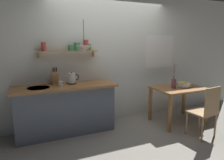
{
  "coord_description": "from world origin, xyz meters",
  "views": [
    {
      "loc": [
        -1.6,
        -3.26,
        1.68
      ],
      "look_at": [
        -0.1,
        0.25,
        0.95
      ],
      "focal_mm": 31.96,
      "sensor_mm": 36.0,
      "label": 1
    }
  ],
  "objects_px": {
    "electric_kettle": "(72,79)",
    "knife_block": "(55,78)",
    "dining_table": "(178,93)",
    "dining_chair_near": "(206,109)",
    "twig_vase": "(174,83)",
    "coffee_mug_by_sink": "(60,84)",
    "fruit_bowl": "(184,85)",
    "pendant_lamp": "(84,49)"
  },
  "relations": [
    {
      "from": "twig_vase",
      "to": "pendant_lamp",
      "type": "xyz_separation_m",
      "value": [
        -1.77,
        0.29,
        0.71
      ]
    },
    {
      "from": "dining_table",
      "to": "knife_block",
      "type": "bearing_deg",
      "value": 166.58
    },
    {
      "from": "dining_table",
      "to": "twig_vase",
      "type": "xyz_separation_m",
      "value": [
        -0.15,
        -0.01,
        0.22
      ]
    },
    {
      "from": "electric_kettle",
      "to": "fruit_bowl",
      "type": "bearing_deg",
      "value": -12.86
    },
    {
      "from": "fruit_bowl",
      "to": "knife_block",
      "type": "relative_size",
      "value": 0.81
    },
    {
      "from": "dining_table",
      "to": "dining_chair_near",
      "type": "relative_size",
      "value": 1.1
    },
    {
      "from": "twig_vase",
      "to": "knife_block",
      "type": "relative_size",
      "value": 1.63
    },
    {
      "from": "electric_kettle",
      "to": "coffee_mug_by_sink",
      "type": "distance_m",
      "value": 0.25
    },
    {
      "from": "fruit_bowl",
      "to": "coffee_mug_by_sink",
      "type": "bearing_deg",
      "value": 170.52
    },
    {
      "from": "electric_kettle",
      "to": "coffee_mug_by_sink",
      "type": "xyz_separation_m",
      "value": [
        -0.23,
        -0.1,
        -0.06
      ]
    },
    {
      "from": "dining_chair_near",
      "to": "twig_vase",
      "type": "distance_m",
      "value": 0.81
    },
    {
      "from": "twig_vase",
      "to": "coffee_mug_by_sink",
      "type": "height_order",
      "value": "twig_vase"
    },
    {
      "from": "fruit_bowl",
      "to": "electric_kettle",
      "type": "xyz_separation_m",
      "value": [
        -2.22,
        0.51,
        0.21
      ]
    },
    {
      "from": "dining_table",
      "to": "pendant_lamp",
      "type": "xyz_separation_m",
      "value": [
        -1.92,
        0.27,
        0.93
      ]
    },
    {
      "from": "pendant_lamp",
      "to": "fruit_bowl",
      "type": "bearing_deg",
      "value": -8.32
    },
    {
      "from": "knife_block",
      "to": "pendant_lamp",
      "type": "height_order",
      "value": "pendant_lamp"
    },
    {
      "from": "fruit_bowl",
      "to": "twig_vase",
      "type": "xyz_separation_m",
      "value": [
        -0.27,
        0.01,
        0.05
      ]
    },
    {
      "from": "dining_chair_near",
      "to": "pendant_lamp",
      "type": "bearing_deg",
      "value": 151.82
    },
    {
      "from": "dining_table",
      "to": "pendant_lamp",
      "type": "height_order",
      "value": "pendant_lamp"
    },
    {
      "from": "fruit_bowl",
      "to": "electric_kettle",
      "type": "relative_size",
      "value": 1.02
    },
    {
      "from": "electric_kettle",
      "to": "pendant_lamp",
      "type": "bearing_deg",
      "value": -48.13
    },
    {
      "from": "electric_kettle",
      "to": "knife_block",
      "type": "height_order",
      "value": "knife_block"
    },
    {
      "from": "fruit_bowl",
      "to": "twig_vase",
      "type": "distance_m",
      "value": 0.27
    },
    {
      "from": "fruit_bowl",
      "to": "dining_table",
      "type": "bearing_deg",
      "value": 168.11
    },
    {
      "from": "electric_kettle",
      "to": "pendant_lamp",
      "type": "distance_m",
      "value": 0.62
    },
    {
      "from": "fruit_bowl",
      "to": "pendant_lamp",
      "type": "distance_m",
      "value": 2.19
    },
    {
      "from": "dining_table",
      "to": "coffee_mug_by_sink",
      "type": "xyz_separation_m",
      "value": [
        -2.34,
        0.38,
        0.32
      ]
    },
    {
      "from": "fruit_bowl",
      "to": "twig_vase",
      "type": "relative_size",
      "value": 0.49
    },
    {
      "from": "dining_chair_near",
      "to": "dining_table",
      "type": "bearing_deg",
      "value": 87.89
    },
    {
      "from": "fruit_bowl",
      "to": "electric_kettle",
      "type": "bearing_deg",
      "value": 167.14
    },
    {
      "from": "dining_table",
      "to": "pendant_lamp",
      "type": "relative_size",
      "value": 1.88
    },
    {
      "from": "pendant_lamp",
      "to": "coffee_mug_by_sink",
      "type": "bearing_deg",
      "value": 164.95
    },
    {
      "from": "dining_table",
      "to": "coffee_mug_by_sink",
      "type": "relative_size",
      "value": 8.3
    },
    {
      "from": "dining_table",
      "to": "knife_block",
      "type": "xyz_separation_m",
      "value": [
        -2.4,
        0.57,
        0.4
      ]
    },
    {
      "from": "fruit_bowl",
      "to": "coffee_mug_by_sink",
      "type": "xyz_separation_m",
      "value": [
        -2.45,
        0.41,
        0.15
      ]
    },
    {
      "from": "electric_kettle",
      "to": "dining_table",
      "type": "bearing_deg",
      "value": -12.91
    },
    {
      "from": "twig_vase",
      "to": "coffee_mug_by_sink",
      "type": "distance_m",
      "value": 2.22
    },
    {
      "from": "coffee_mug_by_sink",
      "to": "pendant_lamp",
      "type": "relative_size",
      "value": 0.23
    },
    {
      "from": "dining_chair_near",
      "to": "fruit_bowl",
      "type": "distance_m",
      "value": 0.79
    },
    {
      "from": "dining_table",
      "to": "knife_block",
      "type": "relative_size",
      "value": 3.27
    },
    {
      "from": "knife_block",
      "to": "coffee_mug_by_sink",
      "type": "xyz_separation_m",
      "value": [
        0.07,
        -0.19,
        -0.08
      ]
    },
    {
      "from": "dining_chair_near",
      "to": "twig_vase",
      "type": "bearing_deg",
      "value": 99.84
    }
  ]
}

